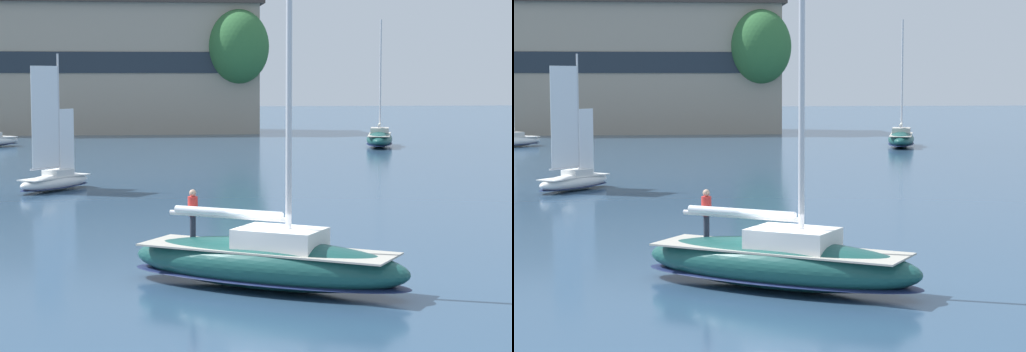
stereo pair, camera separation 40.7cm
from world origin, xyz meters
TOP-DOWN VIEW (x-y plane):
  - ground_plane at (0.00, 0.00)m, footprint 400.00×400.00m
  - waterfront_building at (-9.04, 92.96)m, footprint 39.28×13.67m
  - tree_shore_left at (7.53, 87.07)m, footprint 7.21×7.21m
  - sailboat_main at (0.02, -0.01)m, footprint 9.74×7.50m
  - sailboat_moored_near_marina at (19.19, 64.11)m, footprint 4.78×9.39m
  - sailboat_moored_far_slip at (-9.26, 29.33)m, footprint 4.80×5.87m

SIDE VIEW (x-z plane):
  - ground_plane at x=0.00m, z-range 0.00..0.00m
  - sailboat_moored_far_slip at x=-9.26m, z-range -3.41..4.84m
  - sailboat_moored_near_marina at x=19.19m, z-range -5.38..7.06m
  - sailboat_main at x=0.02m, z-range -5.80..7.63m
  - waterfront_building at x=-9.04m, z-range 0.04..16.26m
  - tree_shore_left at x=7.53m, z-range 2.97..17.81m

